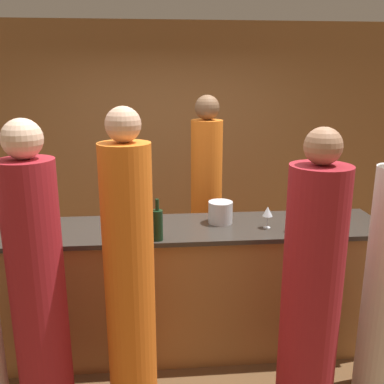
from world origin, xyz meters
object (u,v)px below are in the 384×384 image
guest_4 (38,291)px  guest_1 (312,290)px  guest_0 (130,279)px  ice_bucket (220,212)px  bartender (206,207)px  wine_bottle_0 (158,224)px

guest_4 → guest_1: bearing=-2.0°
guest_0 → ice_bucket: (0.69, 0.73, 0.19)m
bartender → ice_bucket: 0.71m
guest_1 → wine_bottle_0: size_ratio=6.30×
guest_1 → ice_bucket: bearing=118.4°
bartender → guest_1: bearing=107.4°
guest_1 → guest_4: guest_4 is taller
guest_4 → wine_bottle_0: 0.90m
guest_0 → bartender: bearing=65.2°
bartender → wine_bottle_0: bartender is taller
bartender → guest_1: 1.61m
guest_1 → wine_bottle_0: bearing=151.8°
guest_0 → guest_1: 1.15m
guest_4 → ice_bucket: (1.23, 0.78, 0.22)m
guest_0 → wine_bottle_0: (0.18, 0.40, 0.22)m
bartender → guest_4: size_ratio=1.03×
bartender → ice_bucket: bartender is taller
bartender → wine_bottle_0: size_ratio=6.68×
guest_4 → ice_bucket: size_ratio=10.20×
guest_1 → wine_bottle_0: (-0.95, 0.51, 0.29)m
bartender → ice_bucket: bearing=92.3°
ice_bucket → guest_1: bearing=-61.6°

